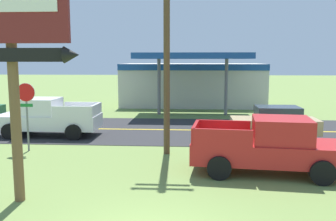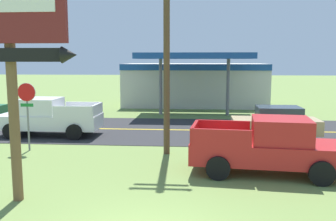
{
  "view_description": "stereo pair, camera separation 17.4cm",
  "coord_description": "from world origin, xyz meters",
  "px_view_note": "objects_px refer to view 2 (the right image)",
  "views": [
    {
      "loc": [
        1.05,
        -7.47,
        3.92
      ],
      "look_at": [
        0.0,
        8.0,
        1.8
      ],
      "focal_mm": 39.63,
      "sensor_mm": 36.0,
      "label": 1
    },
    {
      "loc": [
        1.22,
        -7.46,
        3.92
      ],
      "look_at": [
        0.0,
        8.0,
        1.8
      ],
      "focal_mm": 39.63,
      "sensor_mm": 36.0,
      "label": 2
    }
  ],
  "objects_px": {
    "pickup_white_on_road": "(49,117)",
    "car_tan_near_lane": "(276,123)",
    "stop_sign": "(27,104)",
    "motel_sign": "(8,24)",
    "utility_pole": "(167,29)",
    "gas_station": "(195,83)",
    "pickup_red_parked_on_lawn": "(269,147)"
  },
  "relations": [
    {
      "from": "pickup_white_on_road",
      "to": "car_tan_near_lane",
      "type": "height_order",
      "value": "pickup_white_on_road"
    },
    {
      "from": "stop_sign",
      "to": "car_tan_near_lane",
      "type": "height_order",
      "value": "stop_sign"
    },
    {
      "from": "motel_sign",
      "to": "utility_pole",
      "type": "xyz_separation_m",
      "value": [
        3.69,
        5.66,
        0.31
      ]
    },
    {
      "from": "motel_sign",
      "to": "utility_pole",
      "type": "relative_size",
      "value": 0.72
    },
    {
      "from": "gas_station",
      "to": "pickup_red_parked_on_lawn",
      "type": "height_order",
      "value": "gas_station"
    },
    {
      "from": "motel_sign",
      "to": "pickup_white_on_road",
      "type": "height_order",
      "value": "motel_sign"
    },
    {
      "from": "stop_sign",
      "to": "pickup_white_on_road",
      "type": "height_order",
      "value": "stop_sign"
    },
    {
      "from": "gas_station",
      "to": "pickup_white_on_road",
      "type": "distance_m",
      "value": 15.62
    },
    {
      "from": "stop_sign",
      "to": "utility_pole",
      "type": "height_order",
      "value": "utility_pole"
    },
    {
      "from": "car_tan_near_lane",
      "to": "pickup_red_parked_on_lawn",
      "type": "bearing_deg",
      "value": -103.9
    },
    {
      "from": "stop_sign",
      "to": "pickup_red_parked_on_lawn",
      "type": "height_order",
      "value": "stop_sign"
    },
    {
      "from": "stop_sign",
      "to": "pickup_white_on_road",
      "type": "relative_size",
      "value": 0.57
    },
    {
      "from": "stop_sign",
      "to": "pickup_red_parked_on_lawn",
      "type": "bearing_deg",
      "value": -14.69
    },
    {
      "from": "pickup_white_on_road",
      "to": "stop_sign",
      "type": "bearing_deg",
      "value": -82.77
    },
    {
      "from": "motel_sign",
      "to": "stop_sign",
      "type": "bearing_deg",
      "value": 112.22
    },
    {
      "from": "stop_sign",
      "to": "gas_station",
      "type": "height_order",
      "value": "gas_station"
    },
    {
      "from": "motel_sign",
      "to": "pickup_red_parked_on_lawn",
      "type": "bearing_deg",
      "value": 23.09
    },
    {
      "from": "utility_pole",
      "to": "pickup_white_on_road",
      "type": "relative_size",
      "value": 1.86
    },
    {
      "from": "gas_station",
      "to": "car_tan_near_lane",
      "type": "distance_m",
      "value": 14.35
    },
    {
      "from": "car_tan_near_lane",
      "to": "motel_sign",
      "type": "bearing_deg",
      "value": -134.75
    },
    {
      "from": "pickup_red_parked_on_lawn",
      "to": "car_tan_near_lane",
      "type": "xyz_separation_m",
      "value": [
        1.43,
        5.76,
        -0.13
      ]
    },
    {
      "from": "gas_station",
      "to": "pickup_red_parked_on_lawn",
      "type": "relative_size",
      "value": 2.23
    },
    {
      "from": "stop_sign",
      "to": "car_tan_near_lane",
      "type": "bearing_deg",
      "value": 15.99
    },
    {
      "from": "utility_pole",
      "to": "pickup_red_parked_on_lawn",
      "type": "relative_size",
      "value": 1.8
    },
    {
      "from": "motel_sign",
      "to": "car_tan_near_lane",
      "type": "relative_size",
      "value": 1.66
    },
    {
      "from": "motel_sign",
      "to": "stop_sign",
      "type": "height_order",
      "value": "motel_sign"
    },
    {
      "from": "utility_pole",
      "to": "car_tan_near_lane",
      "type": "height_order",
      "value": "utility_pole"
    },
    {
      "from": "pickup_white_on_road",
      "to": "gas_station",
      "type": "bearing_deg",
      "value": 61.42
    },
    {
      "from": "motel_sign",
      "to": "stop_sign",
      "type": "relative_size",
      "value": 2.36
    },
    {
      "from": "stop_sign",
      "to": "car_tan_near_lane",
      "type": "xyz_separation_m",
      "value": [
        11.18,
        3.21,
        -1.2
      ]
    },
    {
      "from": "stop_sign",
      "to": "pickup_red_parked_on_lawn",
      "type": "distance_m",
      "value": 10.14
    },
    {
      "from": "gas_station",
      "to": "pickup_red_parked_on_lawn",
      "type": "xyz_separation_m",
      "value": [
        2.7,
        -19.46,
        -0.98
      ]
    }
  ]
}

